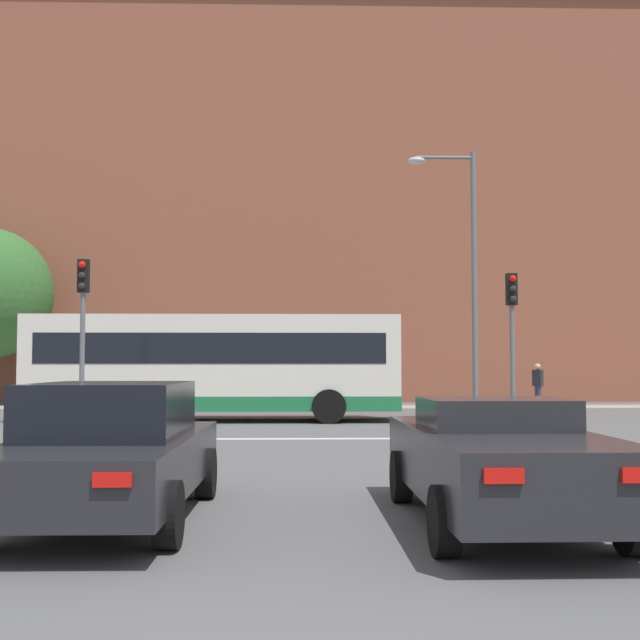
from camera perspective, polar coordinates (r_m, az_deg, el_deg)
name	(u,v)px	position (r m, az deg, el deg)	size (l,w,h in m)	color
stop_line_strip	(296,439)	(18.72, -1.74, -8.44)	(8.16, 0.30, 0.01)	silver
far_pavement	(297,407)	(32.69, -1.65, -6.19)	(69.06, 2.50, 0.01)	gray
brick_civic_building	(299,200)	(44.64, -1.47, 8.56)	(45.12, 14.47, 28.16)	brown
car_saloon_left	(111,451)	(9.26, -14.67, -8.99)	(2.00, 4.67, 1.51)	#232328
car_roadster_right	(497,459)	(8.96, 12.50, -9.60)	(1.95, 4.67, 1.35)	#232328
bus_crossing_lead	(215,365)	(24.75, -7.50, -3.16)	(11.16, 2.73, 3.19)	silver
traffic_light_near_left	(83,317)	(20.10, -16.53, 0.20)	(0.26, 0.31, 4.26)	slate
traffic_light_near_right	(512,325)	(20.57, 13.51, -0.36)	(0.26, 0.31, 4.00)	slate
street_lamp_junction	(464,259)	(23.92, 10.18, 4.26)	(2.01, 0.36, 7.97)	slate
pedestrian_waiting	(287,383)	(32.48, -2.39, -4.48)	(0.43, 0.27, 1.68)	black
pedestrian_walking_east	(538,381)	(33.95, 15.23, -4.23)	(0.43, 0.45, 1.76)	#333851
pedestrian_walking_west	(344,381)	(33.24, 1.74, -4.38)	(0.25, 0.41, 1.74)	#333851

